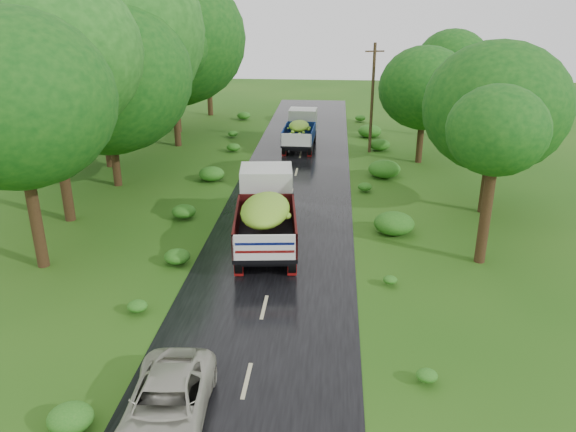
# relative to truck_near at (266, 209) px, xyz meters

# --- Properties ---
(ground) EXTENTS (120.00, 120.00, 0.00)m
(ground) POSITION_rel_truck_near_xyz_m (0.57, -9.37, -1.61)
(ground) COLOR #1D4D10
(ground) RESTS_ON ground
(road) EXTENTS (6.50, 80.00, 0.02)m
(road) POSITION_rel_truck_near_xyz_m (0.57, -4.37, -1.60)
(road) COLOR black
(road) RESTS_ON ground
(road_lines) EXTENTS (0.12, 69.60, 0.00)m
(road_lines) POSITION_rel_truck_near_xyz_m (0.57, -3.37, -1.59)
(road_lines) COLOR #BFB78C
(road_lines) RESTS_ON road
(truck_near) EXTENTS (3.10, 6.99, 2.85)m
(truck_near) POSITION_rel_truck_near_xyz_m (0.00, 0.00, 0.00)
(truck_near) COLOR black
(truck_near) RESTS_ON ground
(truck_far) EXTENTS (2.20, 5.75, 2.39)m
(truck_far) POSITION_rel_truck_near_xyz_m (0.43, 16.71, -0.26)
(truck_far) COLOR black
(truck_far) RESTS_ON ground
(car) EXTENTS (2.30, 4.48, 1.21)m
(car) POSITION_rel_truck_near_xyz_m (-1.15, -11.25, -0.99)
(car) COLOR #ADAB9A
(car) RESTS_ON road
(utility_pole) EXTENTS (1.26, 0.39, 7.26)m
(utility_pole) POSITION_rel_truck_near_xyz_m (5.26, 15.75, 2.13)
(utility_pole) COLOR #382616
(utility_pole) RESTS_ON ground
(trees_left) EXTENTS (7.21, 33.94, 10.41)m
(trees_left) POSITION_rel_truck_near_xyz_m (-9.69, 11.47, 5.49)
(trees_left) COLOR black
(trees_left) RESTS_ON ground
(trees_right) EXTENTS (6.20, 24.56, 7.00)m
(trees_right) POSITION_rel_truck_near_xyz_m (9.77, 9.95, 3.53)
(trees_right) COLOR black
(trees_right) RESTS_ON ground
(shrubs) EXTENTS (11.90, 44.00, 0.70)m
(shrubs) POSITION_rel_truck_near_xyz_m (0.57, 4.63, -1.26)
(shrubs) COLOR #1E6618
(shrubs) RESTS_ON ground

